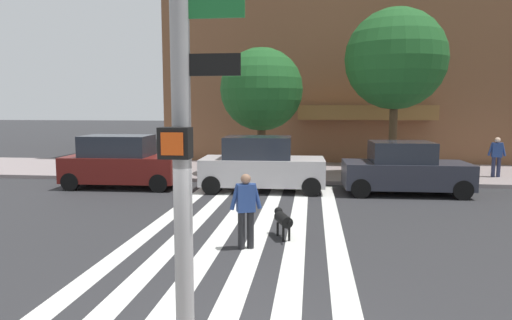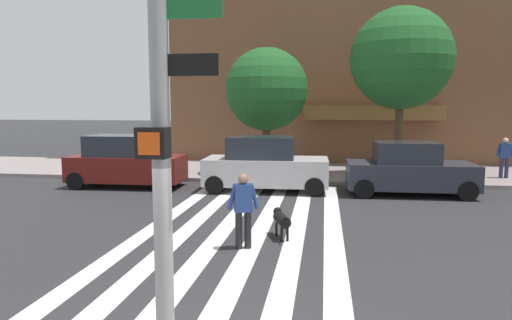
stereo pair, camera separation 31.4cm
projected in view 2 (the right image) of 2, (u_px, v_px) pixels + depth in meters
The scene contains 12 objects.
ground_plane at pixel (279, 228), 11.53m from camera, with size 160.00×160.00×0.00m, color #2B2B2D.
sidewalk_far at pixel (299, 172), 20.81m from camera, with size 80.00×6.00×0.15m, color gray.
crosswalk_stripes at pixel (244, 226), 11.66m from camera, with size 4.95×12.31×0.01m.
traffic_light_pole at pixel (157, 57), 4.12m from camera, with size 0.74×0.46×5.80m.
parked_car_near_curb at pixel (126, 162), 17.23m from camera, with size 4.31×1.99×1.97m.
parked_car_behind_first at pixel (265, 165), 16.44m from camera, with size 4.48×2.11×1.97m.
parked_car_third_in_line at pixel (409, 170), 15.70m from camera, with size 4.30×2.08×1.84m.
street_tree_nearest at pixel (266, 90), 19.37m from camera, with size 3.53×3.53×5.39m.
street_tree_middle at pixel (401, 59), 18.05m from camera, with size 4.04×4.04×6.81m.
pedestrian_dog_walker at pixel (243, 207), 9.74m from camera, with size 0.69×0.36×1.64m.
dog_on_leash at pixel (281, 219), 10.59m from camera, with size 0.51×1.04×0.65m.
pedestrian_bystander at pixel (505, 155), 18.43m from camera, with size 0.71×0.29×1.64m.
Camera 2 is at (1.12, -4.75, 3.08)m, focal length 31.88 mm.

